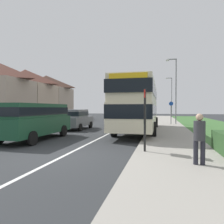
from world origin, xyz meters
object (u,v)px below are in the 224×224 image
double_decker_bus (138,104)px  bus_stop_sign (145,116)px  cycle_route_sign (171,112)px  street_lamp_mid (175,87)px  street_lamp_far (171,95)px  parked_car_grey (75,118)px  pedestrian_at_stop (199,136)px  parked_van_dark_green (35,118)px

double_decker_bus → bus_stop_sign: size_ratio=4.17×
bus_stop_sign → cycle_route_sign: 14.67m
street_lamp_mid → street_lamp_far: (0.37, 16.53, 0.12)m
parked_car_grey → bus_stop_sign: size_ratio=1.60×
parked_car_grey → street_lamp_mid: street_lamp_mid is taller
pedestrian_at_stop → street_lamp_far: (0.73, 33.65, 3.30)m
parked_van_dark_green → cycle_route_sign: (8.16, 12.16, 0.18)m
double_decker_bus → bus_stop_sign: (1.04, -7.69, -0.60)m
street_lamp_mid → pedestrian_at_stop: bearing=-91.2°
pedestrian_at_stop → cycle_route_sign: cycle_route_sign is taller
bus_stop_sign → street_lamp_far: (2.49, 32.04, 2.73)m
parked_car_grey → double_decker_bus: bearing=-8.4°
parked_car_grey → cycle_route_sign: 10.23m
parked_van_dark_green → bus_stop_sign: size_ratio=2.10×
parked_van_dark_green → pedestrian_at_stop: 9.17m
bus_stop_sign → cycle_route_sign: bearing=83.4°
cycle_route_sign → pedestrian_at_stop: bearing=-89.7°
parked_van_dark_green → cycle_route_sign: bearing=56.1°
parked_car_grey → street_lamp_far: (9.04, 23.53, 3.34)m
pedestrian_at_stop → street_lamp_far: size_ratio=0.22×
street_lamp_far → double_decker_bus: bearing=-98.3°
double_decker_bus → parked_van_dark_green: size_ratio=1.99×
cycle_route_sign → street_lamp_far: street_lamp_far is taller
bus_stop_sign → street_lamp_far: street_lamp_far is taller
bus_stop_sign → street_lamp_mid: 15.87m
cycle_route_sign → street_lamp_far: 17.72m
double_decker_bus → parked_van_dark_green: (-5.44, -5.28, -0.89)m
pedestrian_at_stop → street_lamp_mid: bearing=88.8°
bus_stop_sign → street_lamp_mid: size_ratio=0.36×
double_decker_bus → pedestrian_at_stop: bearing=-73.2°
parked_van_dark_green → parked_car_grey: (-0.07, 6.09, -0.32)m
street_lamp_far → street_lamp_mid: bearing=-91.3°
double_decker_bus → street_lamp_far: size_ratio=1.46×
bus_stop_sign → street_lamp_far: size_ratio=0.35×
cycle_route_sign → street_lamp_mid: size_ratio=0.35×
pedestrian_at_stop → bus_stop_sign: bus_stop_sign is taller
cycle_route_sign → street_lamp_far: size_ratio=0.34×
double_decker_bus → parked_van_dark_green: double_decker_bus is taller
pedestrian_at_stop → bus_stop_sign: 2.44m
double_decker_bus → bus_stop_sign: 7.79m
parked_van_dark_green → street_lamp_far: street_lamp_far is taller
parked_van_dark_green → parked_car_grey: 6.10m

